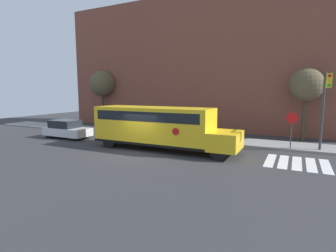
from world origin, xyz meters
name	(u,v)px	position (x,y,z in m)	size (l,w,h in m)	color
ground_plane	(137,153)	(0.00, 0.00, 0.00)	(60.00, 60.00, 0.00)	#333335
sidewalk_strip	(178,137)	(0.00, 6.50, 0.07)	(44.00, 3.00, 0.15)	gray
building_backdrop	(204,64)	(0.00, 13.00, 6.81)	(32.00, 4.00, 13.62)	brown
crosswalk_stripes	(297,163)	(9.32, 2.00, 0.00)	(3.30, 3.20, 0.01)	white
school_bus	(158,125)	(0.62, 1.65, 1.68)	(10.12, 2.57, 2.91)	yellow
parked_car	(67,129)	(-8.56, 2.10, 0.76)	(4.13, 1.85, 1.54)	silver
stop_sign	(292,125)	(8.88, 5.37, 1.73)	(0.74, 0.10, 2.59)	#38383A
traffic_light	(325,100)	(10.65, 4.84, 3.49)	(0.28, 2.84, 5.29)	#38383A
tree_near_sidewalk	(306,86)	(9.70, 9.56, 4.44)	(2.60, 2.60, 5.82)	#423323
tree_far_sidewalk	(102,84)	(-11.48, 10.37, 4.86)	(3.00, 3.00, 6.39)	#423323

